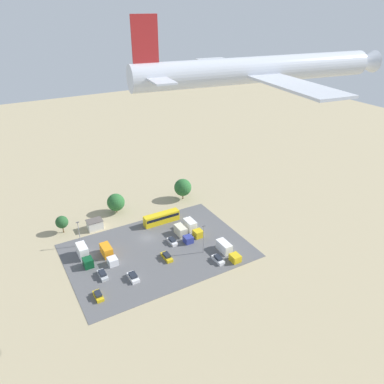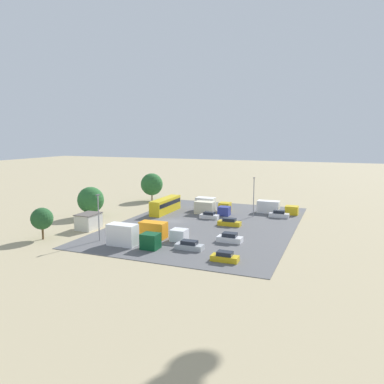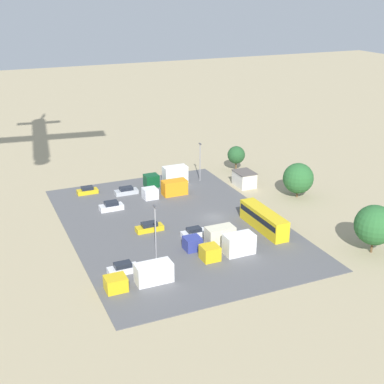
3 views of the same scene
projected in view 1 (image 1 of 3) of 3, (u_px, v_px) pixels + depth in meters
ground_plane at (147, 238)px, 113.01m from camera, size 400.00×400.00×0.00m
parking_lot_surface at (158, 251)px, 107.19m from camera, size 50.28×35.07×0.08m
shed_building at (95, 225)px, 116.76m from camera, size 4.78×3.62×3.09m
bus at (161, 218)px, 119.79m from camera, size 11.78×2.62×3.40m
parked_car_0 at (103, 275)px, 96.75m from camera, size 1.79×4.55×1.46m
parked_car_1 at (218, 259)px, 102.43m from camera, size 1.72×4.33×1.58m
parked_car_2 at (98, 295)px, 89.93m from camera, size 1.74×4.03×1.45m
parked_car_3 at (172, 241)px, 110.28m from camera, size 1.72×4.11×1.45m
parked_car_4 at (167, 257)px, 103.52m from camera, size 1.76×4.62×1.54m
parked_car_5 at (133, 277)px, 95.89m from camera, size 1.97×4.29×1.62m
parked_truck_0 at (192, 227)px, 115.48m from camera, size 2.59×8.51×3.15m
parked_truck_1 at (108, 253)px, 103.74m from camera, size 2.49×8.78×2.89m
parked_truck_2 at (183, 233)px, 112.84m from camera, size 2.47×8.28×2.90m
parked_truck_3 at (227, 250)px, 105.26m from camera, size 2.48×9.40×2.84m
parked_truck_4 at (84, 254)px, 102.86m from camera, size 2.45×9.06×3.59m
tree_near_shed at (62, 222)px, 113.99m from camera, size 3.85×3.85×5.65m
tree_apron_mid at (183, 187)px, 133.16m from camera, size 6.16×6.16×7.69m
tree_apron_far at (116, 202)px, 124.89m from camera, size 5.89×5.89×6.79m
light_pole_lot_centre at (203, 238)px, 104.18m from camera, size 0.90×0.28×8.88m
light_pole_lot_edge at (79, 233)px, 107.13m from camera, size 0.90×0.28×8.13m
airplane at (265, 69)px, 56.19m from camera, size 42.31×35.46×9.66m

